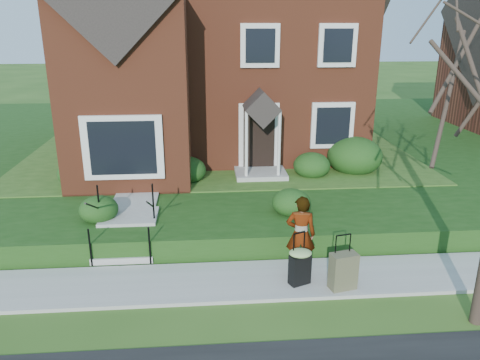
{
  "coord_description": "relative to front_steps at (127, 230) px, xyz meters",
  "views": [
    {
      "loc": [
        -0.59,
        -8.71,
        5.22
      ],
      "look_at": [
        0.27,
        2.0,
        1.63
      ],
      "focal_mm": 35.0,
      "sensor_mm": 36.0,
      "label": 1
    }
  ],
  "objects": [
    {
      "name": "walkway",
      "position": [
        0.0,
        3.16,
        0.16
      ],
      "size": [
        1.2,
        6.0,
        0.06
      ],
      "primitive_type": "cube",
      "color": "#9E9B93",
      "rests_on": "terrace"
    },
    {
      "name": "main_house",
      "position": [
        2.29,
        7.76,
        4.79
      ],
      "size": [
        10.4,
        10.2,
        9.4
      ],
      "color": "brown",
      "rests_on": "terrace"
    },
    {
      "name": "sidewalk",
      "position": [
        2.5,
        -1.84,
        -0.43
      ],
      "size": [
        60.0,
        1.6,
        0.08
      ],
      "primitive_type": "cube",
      "color": "#9E9B93",
      "rests_on": "ground"
    },
    {
      "name": "terrace",
      "position": [
        6.5,
        9.06,
        -0.17
      ],
      "size": [
        44.0,
        20.0,
        0.6
      ],
      "primitive_type": "cube",
      "color": "#193D10",
      "rests_on": "ground"
    },
    {
      "name": "suitcase_black",
      "position": [
        3.83,
        -2.1,
        0.05
      ],
      "size": [
        0.58,
        0.54,
        1.14
      ],
      "rotation": [
        0.0,
        0.0,
        0.39
      ],
      "color": "black",
      "rests_on": "sidewalk"
    },
    {
      "name": "suitcase_olive",
      "position": [
        4.67,
        -2.34,
        -0.01
      ],
      "size": [
        0.59,
        0.41,
        1.16
      ],
      "rotation": [
        0.0,
        0.0,
        0.22
      ],
      "color": "brown",
      "rests_on": "sidewalk"
    },
    {
      "name": "foundation_shrubs",
      "position": [
        4.01,
        3.22,
        0.63
      ],
      "size": [
        10.28,
        4.89,
        1.26
      ],
      "color": "#103711",
      "rests_on": "terrace"
    },
    {
      "name": "front_steps",
      "position": [
        0.0,
        0.0,
        0.0
      ],
      "size": [
        1.4,
        2.02,
        1.5
      ],
      "color": "#9E9B93",
      "rests_on": "ground"
    },
    {
      "name": "ground",
      "position": [
        2.5,
        -1.84,
        -0.47
      ],
      "size": [
        120.0,
        120.0,
        0.0
      ],
      "primitive_type": "plane",
      "color": "#2D5119",
      "rests_on": "ground"
    },
    {
      "name": "woman",
      "position": [
        3.93,
        -1.58,
        0.48
      ],
      "size": [
        0.7,
        0.53,
        1.74
      ],
      "primitive_type": "imported",
      "rotation": [
        0.0,
        0.0,
        2.95
      ],
      "color": "#999999",
      "rests_on": "sidewalk"
    }
  ]
}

